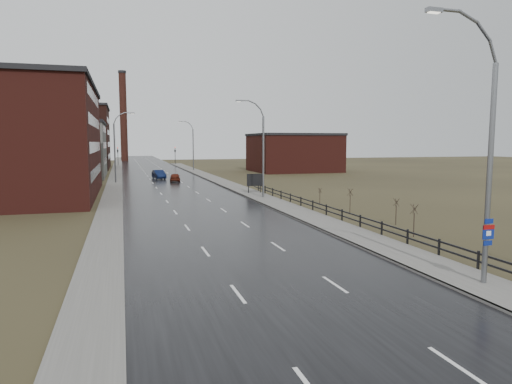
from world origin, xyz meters
TOP-DOWN VIEW (x-y plane):
  - ground at (0.00, 0.00)m, footprint 320.00×320.00m
  - road at (0.00, 60.00)m, footprint 14.00×300.00m
  - sidewalk_right at (8.60, 35.00)m, footprint 3.20×180.00m
  - curb_right at (7.08, 35.00)m, footprint 0.16×180.00m
  - sidewalk_left at (-8.20, 60.00)m, footprint 2.40×260.00m
  - warehouse_mid at (-17.99, 78.00)m, footprint 16.32×20.40m
  - warehouse_far at (-22.99, 108.00)m, footprint 26.52×24.48m
  - building_right at (30.30, 82.00)m, footprint 18.36×16.32m
  - smokestack at (-6.00, 150.00)m, footprint 2.70×2.70m
  - streetlight_main at (8.47, 2.00)m, footprint 3.91×0.29m
  - streetlight_right_mid at (8.50, 36.00)m, footprint 3.36×0.28m
  - streetlight_left at (-7.70, 62.00)m, footprint 3.36×0.28m
  - streetlight_right_far at (8.50, 90.00)m, footprint 3.36×0.28m
  - guardrail at (10.30, 18.31)m, footprint 0.10×53.05m
  - shrub_c at (12.41, 12.33)m, footprint 0.55×0.58m
  - shrub_d at (13.97, 16.85)m, footprint 0.51×0.53m
  - shrub_e at (13.31, 23.28)m, footprint 0.55×0.58m
  - shrub_f at (13.35, 30.14)m, footprint 0.41×0.43m
  - billboard at (9.10, 40.67)m, footprint 2.03×0.17m
  - traffic_light_left at (-8.00, 120.00)m, footprint 0.58×2.73m
  - traffic_light_right at (8.00, 120.00)m, footprint 0.58×2.73m
  - car_near at (-0.70, 68.06)m, footprint 2.33×5.00m
  - car_far at (1.44, 61.79)m, footprint 2.11×4.35m

SIDE VIEW (x-z plane):
  - ground at x=0.00m, z-range 0.00..0.00m
  - road at x=0.00m, z-range 0.00..0.06m
  - sidewalk_left at x=-8.20m, z-range 0.00..0.12m
  - sidewalk_right at x=8.60m, z-range 0.00..0.18m
  - curb_right at x=7.08m, z-range 0.00..0.18m
  - guardrail at x=10.30m, z-range 0.16..1.26m
  - car_far at x=1.44m, z-range 0.00..1.43m
  - car_near at x=-0.70m, z-range 0.00..1.59m
  - shrub_f at x=13.35m, z-range 0.05..1.73m
  - shrub_d at x=13.97m, z-range 0.07..2.19m
  - shrub_c at x=12.41m, z-range 0.07..2.38m
  - shrub_e at x=13.31m, z-range 0.07..2.40m
  - billboard at x=9.10m, z-range 0.44..3.04m
  - building_right at x=30.30m, z-range 0.01..8.51m
  - traffic_light_left at x=-8.00m, z-range 1.95..7.25m
  - traffic_light_right at x=8.00m, z-range 1.95..7.25m
  - warehouse_mid at x=-17.99m, z-range 0.01..10.51m
  - streetlight_right_mid at x=8.50m, z-range 0.16..11.51m
  - streetlight_left at x=-7.70m, z-range 0.16..11.51m
  - streetlight_right_far at x=8.50m, z-range 0.16..11.51m
  - streetlight_main at x=8.47m, z-range 0.01..12.11m
  - warehouse_far at x=-22.99m, z-range 0.01..15.51m
  - smokestack at x=-6.00m, z-range 0.15..30.85m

